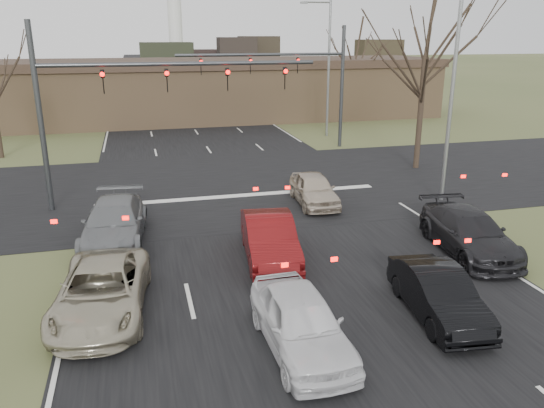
{
  "coord_description": "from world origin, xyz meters",
  "views": [
    {
      "loc": [
        -4.63,
        -11.0,
        7.41
      ],
      "look_at": [
        -0.41,
        5.35,
        2.0
      ],
      "focal_mm": 35.0,
      "sensor_mm": 36.0,
      "label": 1
    }
  ],
  "objects_px": {
    "car_red_ahead": "(270,238)",
    "car_silver_suv": "(102,291)",
    "car_black_hatch": "(438,294)",
    "car_grey_ahead": "(114,222)",
    "car_silver_ahead": "(314,189)",
    "car_charcoal_sedan": "(469,232)",
    "building": "(208,89)",
    "streetlight_right_near": "(450,78)",
    "mast_arm_near": "(119,92)",
    "streetlight_right_far": "(327,61)",
    "mast_arm_far": "(302,73)",
    "car_white_sedan": "(301,322)"
  },
  "relations": [
    {
      "from": "car_red_ahead",
      "to": "car_silver_suv",
      "type": "bearing_deg",
      "value": -148.55
    },
    {
      "from": "car_black_hatch",
      "to": "car_grey_ahead",
      "type": "height_order",
      "value": "car_grey_ahead"
    },
    {
      "from": "car_silver_suv",
      "to": "car_silver_ahead",
      "type": "relative_size",
      "value": 1.23
    },
    {
      "from": "car_silver_suv",
      "to": "car_charcoal_sedan",
      "type": "distance_m",
      "value": 12.46
    },
    {
      "from": "building",
      "to": "car_silver_suv",
      "type": "height_order",
      "value": "building"
    },
    {
      "from": "car_grey_ahead",
      "to": "car_silver_ahead",
      "type": "bearing_deg",
      "value": 21.78
    },
    {
      "from": "car_black_hatch",
      "to": "car_red_ahead",
      "type": "relative_size",
      "value": 0.88
    },
    {
      "from": "streetlight_right_near",
      "to": "car_silver_suv",
      "type": "height_order",
      "value": "streetlight_right_near"
    },
    {
      "from": "car_charcoal_sedan",
      "to": "car_grey_ahead",
      "type": "xyz_separation_m",
      "value": [
        -12.18,
        4.13,
        0.03
      ]
    },
    {
      "from": "building",
      "to": "car_silver_ahead",
      "type": "relative_size",
      "value": 10.22
    },
    {
      "from": "car_silver_ahead",
      "to": "mast_arm_near",
      "type": "bearing_deg",
      "value": 169.84
    },
    {
      "from": "car_black_hatch",
      "to": "building",
      "type": "bearing_deg",
      "value": 97.84
    },
    {
      "from": "streetlight_right_near",
      "to": "car_red_ahead",
      "type": "bearing_deg",
      "value": -153.49
    },
    {
      "from": "building",
      "to": "car_red_ahead",
      "type": "relative_size",
      "value": 9.07
    },
    {
      "from": "car_black_hatch",
      "to": "car_charcoal_sedan",
      "type": "relative_size",
      "value": 0.81
    },
    {
      "from": "streetlight_right_far",
      "to": "car_red_ahead",
      "type": "height_order",
      "value": "streetlight_right_far"
    },
    {
      "from": "mast_arm_near",
      "to": "car_silver_suv",
      "type": "relative_size",
      "value": 2.38
    },
    {
      "from": "building",
      "to": "mast_arm_far",
      "type": "bearing_deg",
      "value": -74.42
    },
    {
      "from": "mast_arm_far",
      "to": "car_red_ahead",
      "type": "xyz_separation_m",
      "value": [
        -6.68,
        -17.65,
        -4.25
      ]
    },
    {
      "from": "mast_arm_near",
      "to": "car_silver_suv",
      "type": "distance_m",
      "value": 11.07
    },
    {
      "from": "car_white_sedan",
      "to": "car_red_ahead",
      "type": "distance_m",
      "value": 5.53
    },
    {
      "from": "car_grey_ahead",
      "to": "car_red_ahead",
      "type": "height_order",
      "value": "same"
    },
    {
      "from": "building",
      "to": "streetlight_right_far",
      "type": "distance_m",
      "value": 13.53
    },
    {
      "from": "car_white_sedan",
      "to": "car_grey_ahead",
      "type": "relative_size",
      "value": 0.83
    },
    {
      "from": "car_white_sedan",
      "to": "car_silver_ahead",
      "type": "bearing_deg",
      "value": 68.41
    },
    {
      "from": "mast_arm_near",
      "to": "building",
      "type": "bearing_deg",
      "value": 73.87
    },
    {
      "from": "car_charcoal_sedan",
      "to": "car_grey_ahead",
      "type": "distance_m",
      "value": 12.86
    },
    {
      "from": "mast_arm_near",
      "to": "car_red_ahead",
      "type": "xyz_separation_m",
      "value": [
        4.73,
        -7.65,
        -4.3
      ]
    },
    {
      "from": "car_red_ahead",
      "to": "car_silver_ahead",
      "type": "bearing_deg",
      "value": 64.49
    },
    {
      "from": "mast_arm_far",
      "to": "car_black_hatch",
      "type": "relative_size",
      "value": 2.7
    },
    {
      "from": "building",
      "to": "car_charcoal_sedan",
      "type": "height_order",
      "value": "building"
    },
    {
      "from": "car_black_hatch",
      "to": "mast_arm_near",
      "type": "bearing_deg",
      "value": 129.55
    },
    {
      "from": "car_red_ahead",
      "to": "car_white_sedan",
      "type": "bearing_deg",
      "value": -89.73
    },
    {
      "from": "streetlight_right_far",
      "to": "car_black_hatch",
      "type": "relative_size",
      "value": 2.42
    },
    {
      "from": "mast_arm_near",
      "to": "car_black_hatch",
      "type": "height_order",
      "value": "mast_arm_near"
    },
    {
      "from": "car_red_ahead",
      "to": "car_black_hatch",
      "type": "bearing_deg",
      "value": -47.95
    },
    {
      "from": "mast_arm_far",
      "to": "car_red_ahead",
      "type": "height_order",
      "value": "mast_arm_far"
    },
    {
      "from": "building",
      "to": "car_silver_ahead",
      "type": "height_order",
      "value": "building"
    },
    {
      "from": "streetlight_right_near",
      "to": "car_grey_ahead",
      "type": "bearing_deg",
      "value": -173.51
    },
    {
      "from": "car_black_hatch",
      "to": "car_silver_ahead",
      "type": "xyz_separation_m",
      "value": [
        0.0,
        10.5,
        0.03
      ]
    },
    {
      "from": "streetlight_right_near",
      "to": "car_grey_ahead",
      "type": "height_order",
      "value": "streetlight_right_near"
    },
    {
      "from": "car_charcoal_sedan",
      "to": "car_red_ahead",
      "type": "bearing_deg",
      "value": 177.52
    },
    {
      "from": "car_black_hatch",
      "to": "car_silver_suv",
      "type": "bearing_deg",
      "value": 171.16
    },
    {
      "from": "car_silver_suv",
      "to": "car_red_ahead",
      "type": "relative_size",
      "value": 1.09
    },
    {
      "from": "streetlight_right_far",
      "to": "car_white_sedan",
      "type": "distance_m",
      "value": 29.48
    },
    {
      "from": "streetlight_right_near",
      "to": "streetlight_right_far",
      "type": "relative_size",
      "value": 1.0
    },
    {
      "from": "mast_arm_near",
      "to": "car_black_hatch",
      "type": "xyz_separation_m",
      "value": [
        8.23,
        -12.56,
        -4.39
      ]
    },
    {
      "from": "mast_arm_far",
      "to": "building",
      "type": "bearing_deg",
      "value": 105.58
    },
    {
      "from": "mast_arm_far",
      "to": "car_white_sedan",
      "type": "xyz_separation_m",
      "value": [
        -7.29,
        -23.15,
        -4.27
      ]
    },
    {
      "from": "streetlight_right_near",
      "to": "car_charcoal_sedan",
      "type": "xyz_separation_m",
      "value": [
        -2.32,
        -5.78,
        -4.85
      ]
    }
  ]
}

